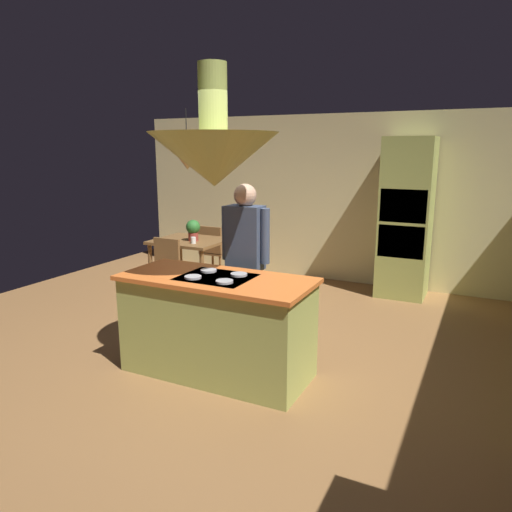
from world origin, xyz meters
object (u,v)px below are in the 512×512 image
Objects in this scene: kitchen_island at (217,325)px; chair_by_back_wall at (213,249)px; person_at_island at (245,255)px; potted_plant_on_table at (193,229)px; dining_table at (190,247)px; oven_tower at (406,219)px; cup_on_table at (193,240)px; chair_facing_island at (163,267)px.

kitchen_island reaches higher than chair_by_back_wall.
person_at_island is 5.67× the size of potted_plant_on_table.
oven_tower is at bearing 22.21° from dining_table.
chair_by_back_wall is (-1.70, 2.75, 0.04)m from kitchen_island.
person_at_island is at bearing -40.28° from cup_on_table.
chair_by_back_wall is (0.00, 1.30, 0.00)m from chair_facing_island.
person_at_island is 18.89× the size of cup_on_table.
potted_plant_on_table is (-1.55, 1.39, -0.05)m from person_at_island.
person_at_island reaches higher than potted_plant_on_table.
kitchen_island is 2.71m from dining_table.
person_at_island reaches higher than kitchen_island.
dining_table is 1.13× the size of chair_facing_island.
dining_table is at bearing 90.00° from chair_by_back_wall.
chair_by_back_wall is 0.82m from potted_plant_on_table.
chair_facing_island is (-1.70, 1.45, 0.04)m from kitchen_island.
chair_facing_island is 2.90× the size of potted_plant_on_table.
chair_by_back_wall reaches higher than cup_on_table.
person_at_island reaches higher than chair_by_back_wall.
chair_by_back_wall is at bearing -169.97° from oven_tower.
potted_plant_on_table is at bearing 80.78° from chair_facing_island.
oven_tower is 2.83m from person_at_island.
dining_table is 0.58× the size of person_at_island.
dining_table is 1.13× the size of chair_by_back_wall.
cup_on_table is at bearing -152.39° from oven_tower.
kitchen_island is 3.48m from oven_tower.
kitchen_island reaches higher than chair_facing_island.
potted_plant_on_table is (-2.70, -1.19, -0.17)m from oven_tower.
person_at_island is 1.90m from cup_on_table.
chair_facing_island is at bearing 90.00° from chair_by_back_wall.
person_at_island is (-1.15, -2.58, -0.12)m from oven_tower.
kitchen_island is 5.81× the size of potted_plant_on_table.
chair_facing_island is at bearing -99.22° from potted_plant_on_table.
person_at_island is at bearing -41.07° from dining_table.
oven_tower is 24.38× the size of cup_on_table.
potted_plant_on_table is (0.10, 0.60, 0.42)m from chair_facing_island.
cup_on_table is (-1.49, 1.89, 0.34)m from kitchen_island.
person_at_island is (-0.05, 0.66, 0.51)m from kitchen_island.
oven_tower is 3.38m from chair_facing_island.
dining_table is (-2.80, -1.14, -0.45)m from oven_tower.
chair_by_back_wall is (-2.80, -0.50, -0.59)m from oven_tower.
cup_on_table is (-1.44, 1.22, -0.17)m from person_at_island.
chair_by_back_wall is 9.67× the size of cup_on_table.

